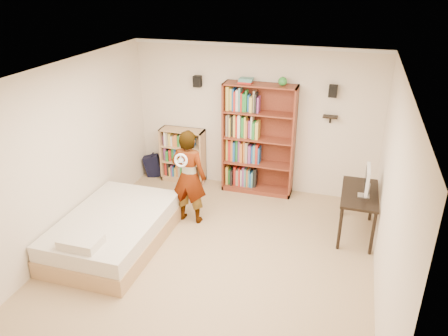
% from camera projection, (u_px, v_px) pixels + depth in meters
% --- Properties ---
extents(ground, '(4.50, 5.00, 0.01)m').
position_uv_depth(ground, '(212.00, 259.00, 6.35)').
color(ground, tan).
rests_on(ground, ground).
extents(room_shell, '(4.52, 5.02, 2.71)m').
position_uv_depth(room_shell, '(211.00, 147.00, 5.62)').
color(room_shell, beige).
rests_on(room_shell, ground).
extents(crown_molding, '(4.50, 5.00, 0.06)m').
position_uv_depth(crown_molding, '(210.00, 77.00, 5.24)').
color(crown_molding, white).
rests_on(crown_molding, room_shell).
extents(speaker_left, '(0.14, 0.12, 0.20)m').
position_uv_depth(speaker_left, '(197.00, 81.00, 7.89)').
color(speaker_left, black).
rests_on(speaker_left, room_shell).
extents(speaker_right, '(0.14, 0.12, 0.20)m').
position_uv_depth(speaker_right, '(333.00, 91.00, 7.26)').
color(speaker_right, black).
rests_on(speaker_right, room_shell).
extents(wall_shelf, '(0.25, 0.16, 0.02)m').
position_uv_depth(wall_shelf, '(330.00, 117.00, 7.45)').
color(wall_shelf, black).
rests_on(wall_shelf, room_shell).
extents(tall_bookshelf, '(1.30, 0.38, 2.05)m').
position_uv_depth(tall_bookshelf, '(259.00, 140.00, 7.90)').
color(tall_bookshelf, brown).
rests_on(tall_bookshelf, ground).
extents(low_bookshelf, '(0.85, 0.32, 1.07)m').
position_uv_depth(low_bookshelf, '(183.00, 155.00, 8.53)').
color(low_bookshelf, tan).
rests_on(low_bookshelf, ground).
extents(computer_desk, '(0.54, 1.09, 0.74)m').
position_uv_depth(computer_desk, '(357.00, 213.00, 6.82)').
color(computer_desk, black).
rests_on(computer_desk, ground).
extents(imac, '(0.10, 0.47, 0.47)m').
position_uv_depth(imac, '(365.00, 182.00, 6.46)').
color(imac, silver).
rests_on(imac, computer_desk).
extents(daybed, '(1.38, 2.12, 0.63)m').
position_uv_depth(daybed, '(114.00, 227.00, 6.57)').
color(daybed, beige).
rests_on(daybed, ground).
extents(person, '(0.60, 0.41, 1.59)m').
position_uv_depth(person, '(189.00, 177.00, 7.03)').
color(person, black).
rests_on(person, ground).
extents(wii_wheel, '(0.22, 0.08, 0.22)m').
position_uv_depth(wii_wheel, '(181.00, 160.00, 6.60)').
color(wii_wheel, silver).
rests_on(wii_wheel, person).
extents(navy_bag, '(0.38, 0.30, 0.46)m').
position_uv_depth(navy_bag, '(153.00, 165.00, 8.83)').
color(navy_bag, black).
rests_on(navy_bag, ground).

